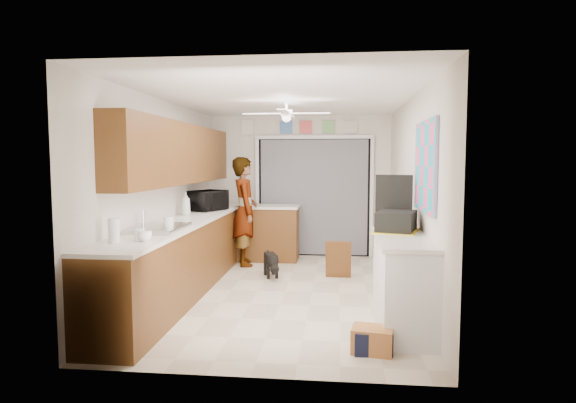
{
  "coord_description": "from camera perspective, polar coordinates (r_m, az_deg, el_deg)",
  "views": [
    {
      "loc": [
        0.68,
        -6.12,
        1.72
      ],
      "look_at": [
        0.0,
        0.4,
        1.15
      ],
      "focal_mm": 30.0,
      "sensor_mm": 36.0,
      "label": 1
    }
  ],
  "objects": [
    {
      "name": "dog",
      "position": [
        7.13,
        -2.05,
        -7.39
      ],
      "size": [
        0.36,
        0.54,
        0.39
      ],
      "primitive_type": "cube",
      "rotation": [
        0.0,
        0.0,
        0.34
      ],
      "color": "black",
      "rests_on": "floor"
    },
    {
      "name": "suitcase_rim",
      "position": [
        5.41,
        12.7,
        -3.45
      ],
      "size": [
        0.58,
        0.68,
        0.02
      ],
      "primitive_type": "cube",
      "rotation": [
        0.0,
        0.0,
        -0.28
      ],
      "color": "yellow",
      "rests_on": "suitcase"
    },
    {
      "name": "floor",
      "position": [
        6.39,
        -0.38,
        -10.64
      ],
      "size": [
        5.0,
        5.0,
        0.0
      ],
      "primitive_type": "plane",
      "color": "beige",
      "rests_on": "ground"
    },
    {
      "name": "suitcase_lid",
      "position": [
        5.66,
        12.43,
        0.59
      ],
      "size": [
        0.41,
        0.14,
        0.5
      ],
      "primitive_type": "cube",
      "rotation": [
        0.0,
        0.0,
        -0.28
      ],
      "color": "black",
      "rests_on": "suitcase"
    },
    {
      "name": "faucet",
      "position": [
        5.6,
        -16.81,
        -2.11
      ],
      "size": [
        0.03,
        0.03,
        0.22
      ],
      "primitive_type": "cylinder",
      "color": "silver",
      "rests_on": "left_countertop"
    },
    {
      "name": "door_trim_left",
      "position": [
        8.71,
        -3.64,
        0.54
      ],
      "size": [
        0.06,
        0.04,
        2.1
      ],
      "primitive_type": "cube",
      "color": "white",
      "rests_on": "wall_back"
    },
    {
      "name": "right_counter_top",
      "position": [
        5.03,
        13.45,
        -4.32
      ],
      "size": [
        0.54,
        1.44,
        0.04
      ],
      "primitive_type": "cube",
      "color": "white",
      "rests_on": "right_counter_base"
    },
    {
      "name": "jar_a",
      "position": [
        5.51,
        -13.95,
        -2.53
      ],
      "size": [
        0.13,
        0.13,
        0.15
      ],
      "primitive_type": "cylinder",
      "rotation": [
        0.0,
        0.0,
        0.24
      ],
      "color": "silver",
      "rests_on": "left_countertop"
    },
    {
      "name": "abstract_painting",
      "position": [
        5.2,
        15.96,
        4.01
      ],
      "size": [
        0.03,
        1.15,
        0.95
      ],
      "primitive_type": "cube",
      "color": "#E65496",
      "rests_on": "wall_right"
    },
    {
      "name": "peninsula_top",
      "position": [
        8.24,
        -2.3,
        -0.61
      ],
      "size": [
        1.04,
        0.64,
        0.04
      ],
      "primitive_type": "cube",
      "color": "white",
      "rests_on": "peninsula_base"
    },
    {
      "name": "cabinet_door_panel",
      "position": [
        7.06,
        5.98,
        -6.85
      ],
      "size": [
        0.38,
        0.16,
        0.55
      ],
      "primitive_type": "cube",
      "rotation": [
        0.21,
        0.0,
        -0.04
      ],
      "color": "brown",
      "rests_on": "floor"
    },
    {
      "name": "ceiling_fan",
      "position": [
        6.38,
        -0.19,
        10.36
      ],
      "size": [
        1.14,
        1.14,
        0.24
      ],
      "primitive_type": "cube",
      "color": "white",
      "rests_on": "ceiling"
    },
    {
      "name": "wall_front",
      "position": [
        3.71,
        -4.68,
        -2.31
      ],
      "size": [
        3.2,
        0.0,
        3.2
      ],
      "primitive_type": "plane",
      "rotation": [
        -1.57,
        0.0,
        0.0
      ],
      "color": "beige",
      "rests_on": "ground"
    },
    {
      "name": "ceiling",
      "position": [
        6.21,
        -0.39,
        12.19
      ],
      "size": [
        5.0,
        5.0,
        0.0
      ],
      "primitive_type": "plane",
      "rotation": [
        3.14,
        0.0,
        0.0
      ],
      "color": "white",
      "rests_on": "ground"
    },
    {
      "name": "soap_bottle",
      "position": [
        6.94,
        -12.02,
        -0.21
      ],
      "size": [
        0.15,
        0.15,
        0.33
      ],
      "primitive_type": "imported",
      "rotation": [
        0.0,
        0.0,
        0.19
      ],
      "color": "silver",
      "rests_on": "left_countertop"
    },
    {
      "name": "door_trim_head",
      "position": [
        8.58,
        3.11,
        7.63
      ],
      "size": [
        2.1,
        0.04,
        0.06
      ],
      "primitive_type": "cube",
      "color": "white",
      "rests_on": "wall_back"
    },
    {
      "name": "route66_sign",
      "position": [
        8.76,
        -4.83,
        8.74
      ],
      "size": [
        0.22,
        0.02,
        0.26
      ],
      "primitive_type": "cube",
      "color": "silver",
      "rests_on": "wall_back"
    },
    {
      "name": "microwave",
      "position": [
        7.5,
        -9.46,
        0.12
      ],
      "size": [
        0.58,
        0.67,
        0.31
      ],
      "primitive_type": "imported",
      "rotation": [
        0.0,
        0.0,
        1.14
      ],
      "color": "black",
      "rests_on": "left_countertop"
    },
    {
      "name": "cup",
      "position": [
        4.82,
        -16.58,
        -3.94
      ],
      "size": [
        0.17,
        0.17,
        0.1
      ],
      "primitive_type": "imported",
      "rotation": [
        0.0,
        0.0,
        0.39
      ],
      "color": "white",
      "rests_on": "left_countertop"
    },
    {
      "name": "wall_back",
      "position": [
        8.66,
        1.45,
        1.85
      ],
      "size": [
        3.2,
        0.0,
        3.2
      ],
      "primitive_type": "plane",
      "rotation": [
        1.57,
        0.0,
        0.0
      ],
      "color": "beige",
      "rests_on": "ground"
    },
    {
      "name": "sink_basin",
      "position": [
        5.54,
        -14.97,
        -3.13
      ],
      "size": [
        0.5,
        0.76,
        0.06
      ],
      "primitive_type": "cube",
      "color": "silver",
      "rests_on": "left_countertop"
    },
    {
      "name": "cardboard_box",
      "position": [
        4.54,
        9.97,
        -15.85
      ],
      "size": [
        0.4,
        0.33,
        0.22
      ],
      "primitive_type": "cube",
      "rotation": [
        0.0,
        0.0,
        -0.17
      ],
      "color": "#B66D39",
      "rests_on": "floor"
    },
    {
      "name": "header_frame_1",
      "position": [
        8.66,
        -0.22,
        8.81
      ],
      "size": [
        0.22,
        0.02,
        0.22
      ],
      "primitive_type": "cube",
      "color": "#497DC3",
      "rests_on": "wall_back"
    },
    {
      "name": "header_frame_3",
      "position": [
        8.61,
        4.81,
        8.81
      ],
      "size": [
        0.22,
        0.02,
        0.22
      ],
      "primitive_type": "cube",
      "color": "#77B869",
      "rests_on": "wall_back"
    },
    {
      "name": "right_counter_base",
      "position": [
        5.12,
        13.45,
        -9.51
      ],
      "size": [
        0.5,
        1.4,
        0.9
      ],
      "primitive_type": "cube",
      "color": "white",
      "rests_on": "floor"
    },
    {
      "name": "peninsula_base",
      "position": [
        8.3,
        -2.28,
        -3.84
      ],
      "size": [
        1.0,
        0.6,
        0.9
      ],
      "primitive_type": "cube",
      "color": "brown",
      "rests_on": "floor"
    },
    {
      "name": "wall_right",
      "position": [
        6.21,
        14.46,
        0.47
      ],
      "size": [
        0.0,
        5.0,
        5.0
      ],
      "primitive_type": "plane",
      "rotation": [
        1.57,
        0.0,
        -1.57
      ],
      "color": "beige",
      "rests_on": "ground"
    },
    {
      "name": "jar_b",
      "position": [
        4.85,
        -17.28,
        -3.77
      ],
      "size": [
        0.08,
        0.08,
        0.12
      ],
      "primitive_type": "cylinder",
      "rotation": [
        0.0,
        0.0,
        -0.03
      ],
      "color": "silver",
      "rests_on": "left_countertop"
    },
    {
      "name": "man",
      "position": [
        7.86,
        -5.16,
        -1.17
      ],
      "size": [
        0.59,
        0.74,
        1.77
      ],
      "primitive_type": "imported",
      "rotation": [
        0.0,
        0.0,
        1.86
      ],
      "color": "white",
      "rests_on": "floor"
    },
    {
      "name": "upper_cabinets",
      "position": [
        6.67,
        -12.65,
        5.54
      ],
      "size": [
        0.32,
        4.0,
        0.8
      ],
      "primitive_type": "cube",
      "color": "brown",
      "rests_on": "wall_left"
    },
    {
      "name": "header_frame_4",
      "position": [
        8.61,
        7.5,
        8.79
      ],
      "size": [
        0.22,
        0.02,
        0.22
      ],
      "primitive_type": "cube",
      "color": "beige",
      "rests_on": "wall_back"
    },
    {
      "name": "paper_towel_roll",
      "position": [
        4.82,
        -19.94,
        -3.26
      ],
      "size": [
        0.12,
        0.12,
        0.23
      ],
      "primitive_type": "cylinder",
      "rotation": [
        0.0,
        0.0,
        -0.18
      ],
      "color": "white",
      "rests_on": "left_countertop"
    },
    {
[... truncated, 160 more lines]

